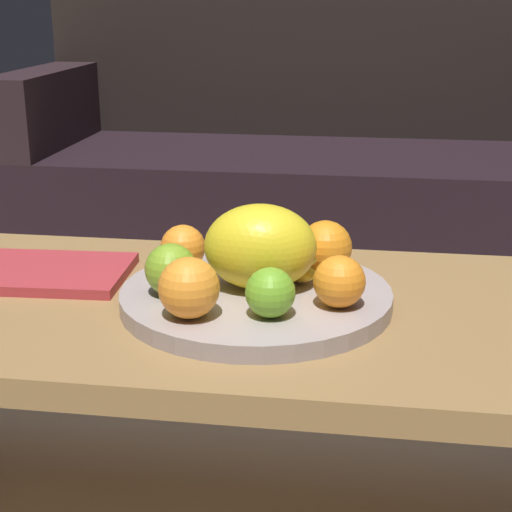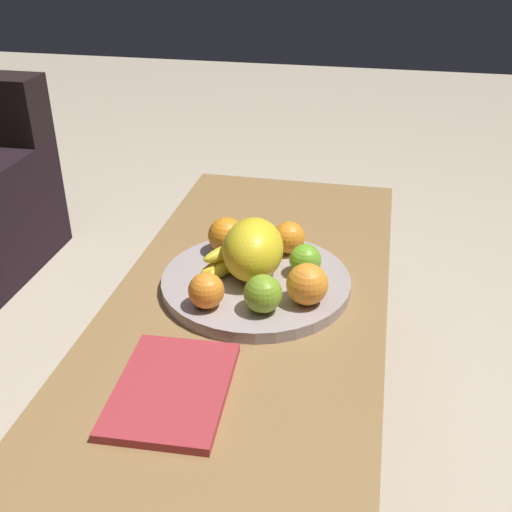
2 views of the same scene
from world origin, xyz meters
TOP-DOWN VIEW (x-y plane):
  - coffee_table at (0.00, 0.00)m, footprint 1.27×0.56m
  - couch at (0.02, 1.28)m, footprint 1.70×0.70m
  - fruit_bowl at (0.04, -0.01)m, footprint 0.39×0.39m
  - melon_large_front at (0.05, 0.00)m, footprint 0.17×0.14m
  - orange_front at (-0.03, -0.12)m, footprint 0.08×0.08m
  - orange_left at (0.16, -0.06)m, footprint 0.07×0.07m
  - orange_right at (0.14, 0.08)m, footprint 0.08×0.08m
  - orange_back at (-0.08, 0.06)m, footprint 0.07×0.07m
  - apple_front at (0.08, -0.10)m, footprint 0.07×0.07m
  - apple_left at (-0.07, -0.04)m, footprint 0.07×0.07m
  - banana_bunch at (0.07, 0.05)m, footprint 0.15×0.13m
  - magazine at (-0.30, 0.06)m, footprint 0.26×0.19m

SIDE VIEW (x-z plane):
  - couch at x=0.02m, z-range -0.15..0.75m
  - coffee_table at x=0.00m, z-range 0.16..0.56m
  - magazine at x=-0.30m, z-range 0.40..0.42m
  - fruit_bowl at x=0.04m, z-range 0.40..0.43m
  - banana_bunch at x=0.07m, z-range 0.43..0.49m
  - apple_front at x=0.08m, z-range 0.43..0.50m
  - orange_back at x=-0.08m, z-range 0.43..0.50m
  - orange_left at x=0.16m, z-range 0.43..0.50m
  - apple_left at x=-0.07m, z-range 0.43..0.50m
  - orange_right at x=0.14m, z-range 0.43..0.51m
  - orange_front at x=-0.03m, z-range 0.43..0.51m
  - melon_large_front at x=0.05m, z-range 0.43..0.55m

